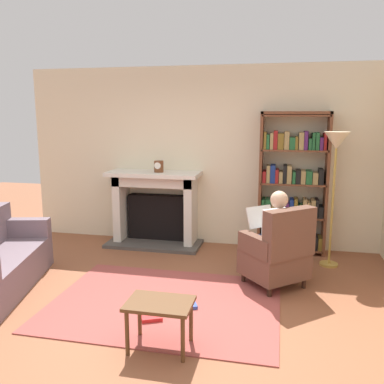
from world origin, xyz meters
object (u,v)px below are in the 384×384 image
Objects in this scene: mantel_clock at (159,167)px; side_table at (160,309)px; armchair_reading at (278,252)px; floor_lamp at (336,153)px; fireplace at (156,206)px; seated_reader at (272,233)px; bookshelf at (292,186)px.

side_table is at bearing -73.24° from mantel_clock.
floor_lamp reaches higher than armchair_reading.
fireplace is 2.17m from seated_reader.
bookshelf reaches higher than seated_reader.
seated_reader is 0.64× the size of floor_lamp.
bookshelf is at bearing 3.98° from mantel_clock.
seated_reader reaches higher than armchair_reading.
armchair_reading is (-0.16, -1.34, -0.56)m from bookshelf.
floor_lamp is at bearing 55.54° from side_table.
bookshelf is 1.15× the size of floor_lamp.
side_table is at bearing -111.59° from bookshelf.
armchair_reading is 0.23m from seated_reader.
bookshelf is 2.09× the size of armchair_reading.
seated_reader is at bearing 61.04° from side_table.
seated_reader reaches higher than fireplace.
fireplace reaches higher than side_table.
bookshelf reaches higher than mantel_clock.
armchair_reading is at bearing -97.01° from bookshelf.
mantel_clock reaches higher than seated_reader.
seated_reader is at bearing -33.16° from mantel_clock.
fireplace is 0.71× the size of bookshelf.
armchair_reading is 1.73× the size of side_table.
floor_lamp is at bearing -43.23° from bookshelf.
mantel_clock is 0.18× the size of armchair_reading.
armchair_reading is (1.87, -1.30, -0.17)m from fireplace.
fireplace is 1.26× the size of seated_reader.
armchair_reading is at bearing -34.87° from fireplace.
fireplace is at bearing -75.45° from seated_reader.
bookshelf is at bearing 0.98° from fireplace.
seated_reader is at bearing -100.96° from bookshelf.
side_table is (-1.13, -2.86, -0.62)m from bookshelf.
mantel_clock reaches higher than fireplace.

